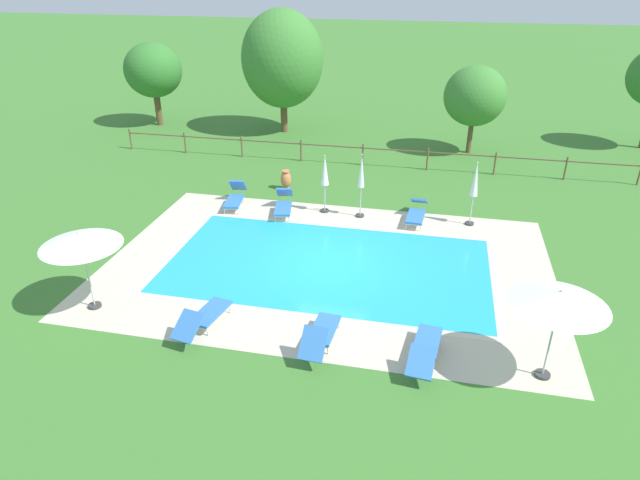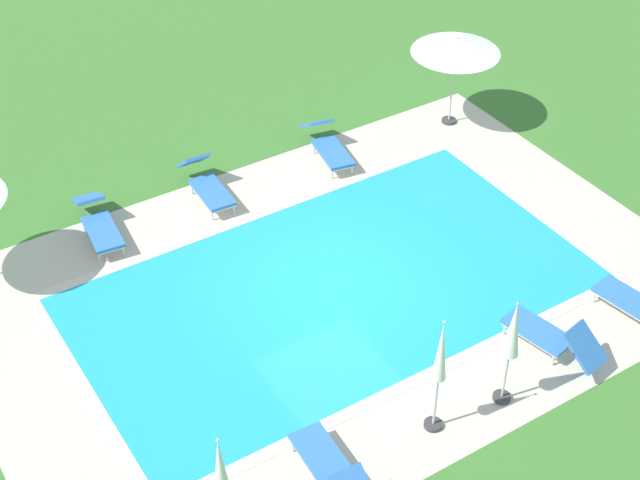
{
  "view_description": "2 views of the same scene",
  "coord_description": "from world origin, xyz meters",
  "px_view_note": "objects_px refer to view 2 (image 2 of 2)",
  "views": [
    {
      "loc": [
        3.0,
        -14.95,
        8.65
      ],
      "look_at": [
        -0.36,
        0.5,
        0.6
      ],
      "focal_mm": 30.93,
      "sensor_mm": 36.0,
      "label": 1
    },
    {
      "loc": [
        7.9,
        12.08,
        12.74
      ],
      "look_at": [
        0.11,
        -0.24,
        1.12
      ],
      "focal_mm": 54.37,
      "sensor_mm": 36.0,
      "label": 2
    }
  ],
  "objects_px": {
    "sun_lounger_north_far": "(332,468)",
    "sun_lounger_south_near_corner": "(551,336)",
    "patio_umbrella_open_by_bench": "(456,46)",
    "sun_lounger_north_mid": "(207,183)",
    "patio_umbrella_closed_row_west": "(512,336)",
    "patio_umbrella_closed_row_centre": "(440,361)",
    "sun_lounger_south_mid": "(98,222)",
    "sun_lounger_north_end": "(328,144)",
    "patio_umbrella_closed_row_mid_west": "(221,476)"
  },
  "relations": [
    {
      "from": "sun_lounger_north_far",
      "to": "sun_lounger_south_near_corner",
      "type": "distance_m",
      "value": 5.01
    },
    {
      "from": "patio_umbrella_open_by_bench",
      "to": "sun_lounger_north_mid",
      "type": "bearing_deg",
      "value": -3.21
    },
    {
      "from": "patio_umbrella_closed_row_west",
      "to": "patio_umbrella_closed_row_centre",
      "type": "distance_m",
      "value": 1.4
    },
    {
      "from": "sun_lounger_south_near_corner",
      "to": "sun_lounger_south_mid",
      "type": "distance_m",
      "value": 9.52
    },
    {
      "from": "sun_lounger_south_near_corner",
      "to": "sun_lounger_north_far",
      "type": "bearing_deg",
      "value": 4.05
    },
    {
      "from": "sun_lounger_north_far",
      "to": "sun_lounger_south_near_corner",
      "type": "height_order",
      "value": "sun_lounger_south_near_corner"
    },
    {
      "from": "sun_lounger_north_far",
      "to": "sun_lounger_south_mid",
      "type": "relative_size",
      "value": 0.98
    },
    {
      "from": "sun_lounger_south_near_corner",
      "to": "sun_lounger_north_end",
      "type": "bearing_deg",
      "value": -90.21
    },
    {
      "from": "sun_lounger_south_near_corner",
      "to": "patio_umbrella_closed_row_mid_west",
      "type": "height_order",
      "value": "patio_umbrella_closed_row_mid_west"
    },
    {
      "from": "sun_lounger_north_mid",
      "to": "sun_lounger_south_near_corner",
      "type": "distance_m",
      "value": 8.28
    },
    {
      "from": "sun_lounger_north_far",
      "to": "patio_umbrella_closed_row_centre",
      "type": "xyz_separation_m",
      "value": [
        -2.09,
        -0.06,
        1.23
      ]
    },
    {
      "from": "sun_lounger_north_far",
      "to": "patio_umbrella_closed_row_west",
      "type": "bearing_deg",
      "value": 178.5
    },
    {
      "from": "sun_lounger_north_mid",
      "to": "patio_umbrella_open_by_bench",
      "type": "relative_size",
      "value": 0.85
    },
    {
      "from": "sun_lounger_north_end",
      "to": "patio_umbrella_closed_row_mid_west",
      "type": "relative_size",
      "value": 0.88
    },
    {
      "from": "patio_umbrella_open_by_bench",
      "to": "sun_lounger_south_near_corner",
      "type": "bearing_deg",
      "value": 64.85
    },
    {
      "from": "sun_lounger_north_mid",
      "to": "sun_lounger_south_mid",
      "type": "relative_size",
      "value": 0.94
    },
    {
      "from": "sun_lounger_south_near_corner",
      "to": "sun_lounger_south_mid",
      "type": "xyz_separation_m",
      "value": [
        5.67,
        -7.65,
        -0.03
      ]
    },
    {
      "from": "sun_lounger_north_far",
      "to": "sun_lounger_south_mid",
      "type": "bearing_deg",
      "value": -85.17
    },
    {
      "from": "sun_lounger_north_mid",
      "to": "patio_umbrella_open_by_bench",
      "type": "xyz_separation_m",
      "value": [
        -6.54,
        0.37,
        1.73
      ]
    },
    {
      "from": "sun_lounger_north_end",
      "to": "patio_umbrella_open_by_bench",
      "type": "xyz_separation_m",
      "value": [
        -3.4,
        0.27,
        1.74
      ]
    },
    {
      "from": "sun_lounger_south_near_corner",
      "to": "patio_umbrella_closed_row_west",
      "type": "xyz_separation_m",
      "value": [
        1.51,
        0.45,
        1.16
      ]
    },
    {
      "from": "patio_umbrella_open_by_bench",
      "to": "patio_umbrella_closed_row_mid_west",
      "type": "relative_size",
      "value": 0.98
    },
    {
      "from": "patio_umbrella_open_by_bench",
      "to": "patio_umbrella_closed_row_centre",
      "type": "distance_m",
      "value": 9.91
    },
    {
      "from": "patio_umbrella_closed_row_centre",
      "to": "sun_lounger_north_mid",
      "type": "bearing_deg",
      "value": -88.51
    },
    {
      "from": "sun_lounger_south_near_corner",
      "to": "patio_umbrella_closed_row_centre",
      "type": "distance_m",
      "value": 3.16
    },
    {
      "from": "patio_umbrella_open_by_bench",
      "to": "sun_lounger_north_end",
      "type": "bearing_deg",
      "value": -4.62
    },
    {
      "from": "sun_lounger_south_near_corner",
      "to": "patio_umbrella_open_by_bench",
      "type": "xyz_separation_m",
      "value": [
        -3.43,
        -7.31,
        1.73
      ]
    },
    {
      "from": "sun_lounger_south_mid",
      "to": "sun_lounger_north_far",
      "type": "bearing_deg",
      "value": 94.83
    },
    {
      "from": "patio_umbrella_closed_row_centre",
      "to": "sun_lounger_south_mid",
      "type": "bearing_deg",
      "value": -70.78
    },
    {
      "from": "sun_lounger_north_mid",
      "to": "patio_umbrella_closed_row_centre",
      "type": "xyz_separation_m",
      "value": [
        -0.21,
        7.97,
        1.21
      ]
    },
    {
      "from": "patio_umbrella_closed_row_west",
      "to": "patio_umbrella_closed_row_centre",
      "type": "bearing_deg",
      "value": -6.05
    },
    {
      "from": "sun_lounger_south_mid",
      "to": "patio_umbrella_closed_row_west",
      "type": "bearing_deg",
      "value": 117.23
    },
    {
      "from": "patio_umbrella_closed_row_centre",
      "to": "sun_lounger_north_end",
      "type": "bearing_deg",
      "value": -110.4
    },
    {
      "from": "sun_lounger_north_far",
      "to": "patio_umbrella_open_by_bench",
      "type": "distance_m",
      "value": 11.52
    },
    {
      "from": "patio_umbrella_open_by_bench",
      "to": "patio_umbrella_closed_row_centre",
      "type": "bearing_deg",
      "value": 50.21
    },
    {
      "from": "sun_lounger_north_end",
      "to": "patio_umbrella_closed_row_centre",
      "type": "distance_m",
      "value": 8.5
    },
    {
      "from": "sun_lounger_north_mid",
      "to": "patio_umbrella_closed_row_centre",
      "type": "relative_size",
      "value": 0.82
    },
    {
      "from": "sun_lounger_north_far",
      "to": "sun_lounger_south_mid",
      "type": "distance_m",
      "value": 8.03
    },
    {
      "from": "patio_umbrella_closed_row_west",
      "to": "patio_umbrella_closed_row_mid_west",
      "type": "height_order",
      "value": "patio_umbrella_closed_row_mid_west"
    },
    {
      "from": "patio_umbrella_closed_row_west",
      "to": "patio_umbrella_closed_row_mid_west",
      "type": "relative_size",
      "value": 0.95
    },
    {
      "from": "sun_lounger_north_end",
      "to": "sun_lounger_south_near_corner",
      "type": "xyz_separation_m",
      "value": [
        0.03,
        7.58,
        0.01
      ]
    },
    {
      "from": "sun_lounger_north_end",
      "to": "patio_umbrella_closed_row_mid_west",
      "type": "height_order",
      "value": "patio_umbrella_closed_row_mid_west"
    },
    {
      "from": "sun_lounger_south_mid",
      "to": "patio_umbrella_open_by_bench",
      "type": "relative_size",
      "value": 0.91
    },
    {
      "from": "sun_lounger_north_end",
      "to": "patio_umbrella_closed_row_centre",
      "type": "relative_size",
      "value": 0.86
    },
    {
      "from": "sun_lounger_north_far",
      "to": "sun_lounger_south_near_corner",
      "type": "xyz_separation_m",
      "value": [
        -5.0,
        -0.35,
        0.02
      ]
    },
    {
      "from": "sun_lounger_north_far",
      "to": "patio_umbrella_closed_row_mid_west",
      "type": "distance_m",
      "value": 2.3
    },
    {
      "from": "patio_umbrella_closed_row_centre",
      "to": "patio_umbrella_open_by_bench",
      "type": "bearing_deg",
      "value": -129.79
    },
    {
      "from": "sun_lounger_north_far",
      "to": "sun_lounger_north_end",
      "type": "xyz_separation_m",
      "value": [
        -5.02,
        -7.94,
        0.01
      ]
    },
    {
      "from": "sun_lounger_south_mid",
      "to": "patio_umbrella_open_by_bench",
      "type": "distance_m",
      "value": 9.28
    },
    {
      "from": "sun_lounger_south_near_corner",
      "to": "patio_umbrella_closed_row_west",
      "type": "relative_size",
      "value": 0.9
    }
  ]
}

